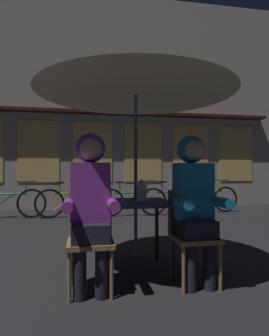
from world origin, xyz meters
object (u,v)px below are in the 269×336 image
at_px(chair_right, 192,230).
at_px(bicycle_nearest, 8,203).
at_px(lantern, 141,190).
at_px(bicycle_third, 132,201).
at_px(bicycle_fifth, 207,199).
at_px(person_left_hooded, 91,195).
at_px(cafe_table, 136,211).
at_px(bicycle_second, 72,202).
at_px(person_right_hooded, 194,193).
at_px(patio_umbrella, 136,77).
at_px(bicycle_fourth, 174,201).
at_px(chair_left, 90,234).

xyz_separation_m(chair_right, bicycle_nearest, (-2.72, 4.10, -0.14)).
bearing_deg(lantern, bicycle_nearest, 121.10).
distance_m(bicycle_third, bicycle_fifth, 1.98).
bearing_deg(person_left_hooded, chair_right, 3.39).
distance_m(cafe_table, bicycle_second, 3.75).
bearing_deg(cafe_table, person_left_hooded, -138.43).
xyz_separation_m(bicycle_nearest, bicycle_fifth, (4.76, 0.03, 0.00)).
xyz_separation_m(person_right_hooded, bicycle_second, (-1.30, 4.08, -0.50)).
xyz_separation_m(patio_umbrella, chair_right, (0.48, -0.37, -1.57)).
height_order(person_left_hooded, bicycle_third, person_left_hooded).
xyz_separation_m(bicycle_second, bicycle_third, (1.37, -0.10, 0.00)).
bearing_deg(bicycle_fourth, patio_umbrella, -113.79).
height_order(lantern, bicycle_third, lantern).
relative_size(bicycle_third, bicycle_fourth, 1.00).
distance_m(chair_left, bicycle_third, 4.06).
relative_size(person_right_hooded, bicycle_second, 0.84).
height_order(patio_umbrella, bicycle_second, patio_umbrella).
height_order(chair_right, bicycle_third, chair_right).
xyz_separation_m(cafe_table, person_right_hooded, (0.48, -0.43, 0.21)).
height_order(bicycle_third, bicycle_fifth, same).
bearing_deg(bicycle_fifth, person_right_hooded, -115.93).
relative_size(person_right_hooded, bicycle_fifth, 0.83).
height_order(person_right_hooded, bicycle_fourth, person_right_hooded).
bearing_deg(person_right_hooded, patio_umbrella, 138.43).
xyz_separation_m(chair_left, bicycle_nearest, (-1.76, 4.10, -0.14)).
bearing_deg(bicycle_fifth, bicycle_fourth, -167.29).
xyz_separation_m(bicycle_nearest, bicycle_fourth, (3.80, -0.18, 0.00)).
relative_size(person_right_hooded, bicycle_nearest, 0.83).
bearing_deg(bicycle_second, chair_left, -85.16).
bearing_deg(bicycle_fourth, person_left_hooded, -117.22).
height_order(cafe_table, patio_umbrella, patio_umbrella).
bearing_deg(person_right_hooded, person_left_hooded, 180.00).
xyz_separation_m(bicycle_nearest, bicycle_third, (2.79, -0.18, 0.00)).
bearing_deg(person_left_hooded, bicycle_second, 94.77).
relative_size(patio_umbrella, person_left_hooded, 1.65).
bearing_deg(chair_right, lantern, 144.53).
bearing_deg(patio_umbrella, person_left_hooded, -138.43).
distance_m(patio_umbrella, bicycle_fourth, 4.24).
bearing_deg(chair_left, bicycle_nearest, 113.22).
bearing_deg(chair_right, bicycle_fourth, 74.53).
distance_m(patio_umbrella, person_right_hooded, 1.37).
distance_m(patio_umbrella, chair_left, 1.68).
distance_m(patio_umbrella, bicycle_second, 4.12).
relative_size(lantern, person_right_hooded, 0.17).
height_order(chair_right, bicycle_nearest, chair_right).
xyz_separation_m(chair_right, person_left_hooded, (-0.96, -0.06, 0.36)).
height_order(patio_umbrella, bicycle_fourth, patio_umbrella).
height_order(person_right_hooded, bicycle_third, person_right_hooded).
bearing_deg(bicycle_second, bicycle_third, -4.03).
bearing_deg(patio_umbrella, cafe_table, 0.00).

